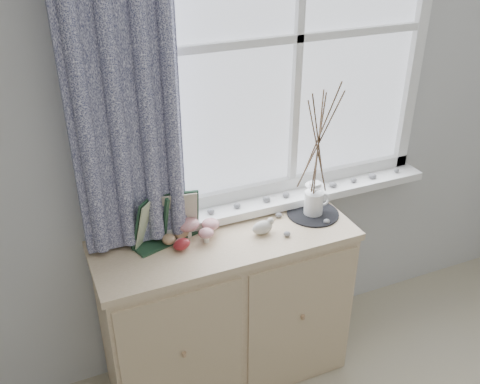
{
  "coord_description": "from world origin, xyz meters",
  "views": [
    {
      "loc": [
        -0.88,
        -0.11,
        2.2
      ],
      "look_at": [
        -0.1,
        1.7,
        1.1
      ],
      "focal_mm": 40.0,
      "sensor_mm": 36.0,
      "label": 1
    }
  ],
  "objects_px": {
    "twig_pitcher": "(319,138)",
    "toadstool_cluster": "(196,228)",
    "botanical_book": "(166,221)",
    "sideboard": "(227,310)"
  },
  "relations": [
    {
      "from": "sideboard",
      "to": "toadstool_cluster",
      "type": "bearing_deg",
      "value": 155.05
    },
    {
      "from": "sideboard",
      "to": "twig_pitcher",
      "type": "relative_size",
      "value": 1.72
    },
    {
      "from": "toadstool_cluster",
      "to": "twig_pitcher",
      "type": "height_order",
      "value": "twig_pitcher"
    },
    {
      "from": "toadstool_cluster",
      "to": "twig_pitcher",
      "type": "distance_m",
      "value": 0.68
    },
    {
      "from": "botanical_book",
      "to": "twig_pitcher",
      "type": "bearing_deg",
      "value": -20.26
    },
    {
      "from": "twig_pitcher",
      "to": "toadstool_cluster",
      "type": "bearing_deg",
      "value": -167.31
    },
    {
      "from": "botanical_book",
      "to": "twig_pitcher",
      "type": "relative_size",
      "value": 0.5
    },
    {
      "from": "botanical_book",
      "to": "toadstool_cluster",
      "type": "relative_size",
      "value": 1.54
    },
    {
      "from": "botanical_book",
      "to": "twig_pitcher",
      "type": "xyz_separation_m",
      "value": [
        0.72,
        -0.03,
        0.28
      ]
    },
    {
      "from": "sideboard",
      "to": "botanical_book",
      "type": "distance_m",
      "value": 0.6
    }
  ]
}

